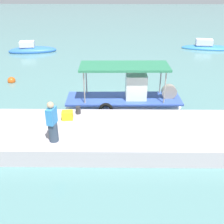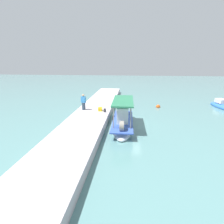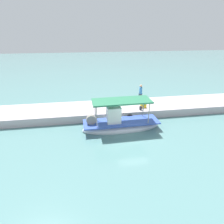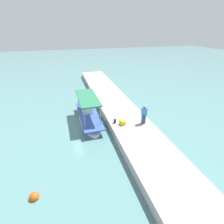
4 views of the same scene
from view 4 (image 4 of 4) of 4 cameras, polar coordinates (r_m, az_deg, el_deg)
ground_plane at (r=16.77m, az=-8.85°, el=-4.54°), size 120.00×120.00×0.00m
dock_quay at (r=17.35m, az=3.89°, el=-1.73°), size 36.00×3.68×0.74m
main_fishing_boat at (r=17.40m, az=-7.58°, el=-1.48°), size 6.52×2.00×2.91m
fisherman_near_bollard at (r=15.48m, az=10.33°, el=-0.98°), size 0.47×0.54×1.73m
mooring_bollard at (r=15.51m, az=0.94°, el=-2.96°), size 0.24×0.24×0.37m
cargo_crate at (r=15.30m, az=3.44°, el=-3.40°), size 0.55×0.45×0.39m
marker_buoy at (r=11.46m, az=-23.91°, el=-23.86°), size 0.54×0.54×0.54m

